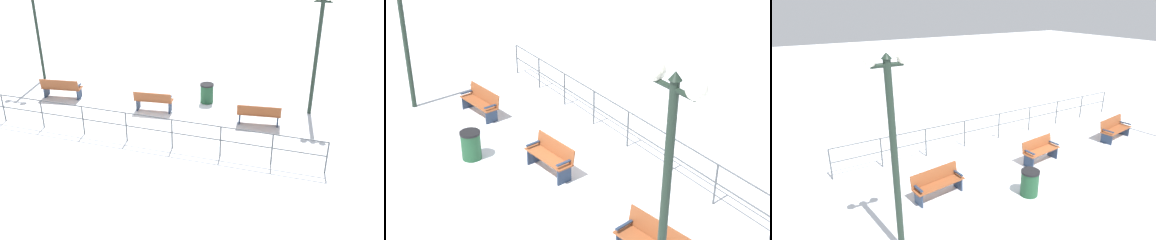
# 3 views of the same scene
# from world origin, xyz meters

# --- Properties ---
(ground_plane) EXTENTS (80.00, 80.00, 0.00)m
(ground_plane) POSITION_xyz_m (0.00, 0.00, 0.00)
(ground_plane) COLOR white
(ground_plane) RESTS_ON ground
(bench_nearest) EXTENTS (0.70, 1.65, 0.84)m
(bench_nearest) POSITION_xyz_m (-0.06, -4.14, 0.45)
(bench_nearest) COLOR brown
(bench_nearest) RESTS_ON ground
(bench_second) EXTENTS (0.69, 1.55, 0.86)m
(bench_second) POSITION_xyz_m (-0.16, -0.01, 0.46)
(bench_second) COLOR brown
(bench_second) RESTS_ON ground
(bench_third) EXTENTS (0.81, 1.71, 0.88)m
(bench_third) POSITION_xyz_m (-0.12, 4.11, 0.46)
(bench_third) COLOR brown
(bench_third) RESTS_ON ground
(lamppost_near) EXTENTS (0.25, 0.89, 4.58)m
(lamppost_near) POSITION_xyz_m (1.52, -5.86, 2.86)
(lamppost_near) COLOR #1E2D23
(lamppost_near) RESTS_ON ground
(lamppost_middle) EXTENTS (0.28, 1.03, 5.19)m
(lamppost_middle) POSITION_xyz_m (1.52, 6.08, 3.49)
(lamppost_middle) COLOR #1E2D23
(lamppost_middle) RESTS_ON ground
(waterfront_railing) EXTENTS (0.05, 13.39, 1.10)m
(waterfront_railing) POSITION_xyz_m (-2.64, 0.00, 0.73)
(waterfront_railing) COLOR #4C5156
(waterfront_railing) RESTS_ON ground
(trash_bin) EXTENTS (0.56, 0.56, 0.80)m
(trash_bin) POSITION_xyz_m (1.28, -1.77, 0.40)
(trash_bin) COLOR #1E4C2D
(trash_bin) RESTS_ON ground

